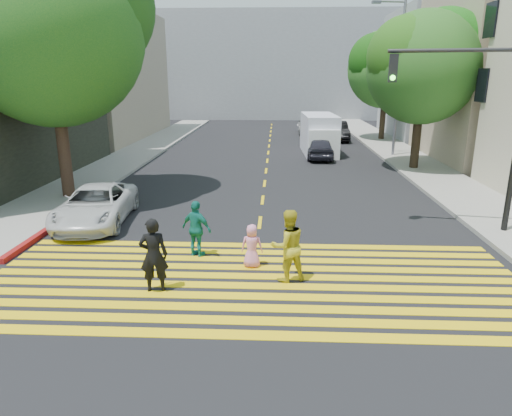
# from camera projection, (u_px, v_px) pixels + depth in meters

# --- Properties ---
(ground) EXTENTS (120.00, 120.00, 0.00)m
(ground) POSITION_uv_depth(u_px,v_px,m) (250.00, 306.00, 10.15)
(ground) COLOR black
(sidewalk_left) EXTENTS (3.00, 40.00, 0.15)m
(sidewalk_left) POSITION_uv_depth(u_px,v_px,m) (146.00, 148.00, 31.60)
(sidewalk_left) COLOR gray
(sidewalk_left) RESTS_ON ground
(sidewalk_right) EXTENTS (3.00, 60.00, 0.15)m
(sidewalk_right) POSITION_uv_depth(u_px,v_px,m) (426.00, 171.00, 24.15)
(sidewalk_right) COLOR gray
(sidewalk_right) RESTS_ON ground
(curb_red) EXTENTS (0.20, 8.00, 0.16)m
(curb_red) POSITION_uv_depth(u_px,v_px,m) (66.00, 218.00, 16.19)
(curb_red) COLOR maroon
(curb_red) RESTS_ON ground
(crosswalk) EXTENTS (13.40, 5.30, 0.01)m
(crosswalk) POSITION_uv_depth(u_px,v_px,m) (253.00, 281.00, 11.37)
(crosswalk) COLOR yellow
(crosswalk) RESTS_ON ground
(lane_line) EXTENTS (0.12, 34.40, 0.01)m
(lane_line) POSITION_uv_depth(u_px,v_px,m) (269.00, 149.00, 31.73)
(lane_line) COLOR yellow
(lane_line) RESTS_ON ground
(building_left_tan) EXTENTS (12.00, 16.00, 10.00)m
(building_left_tan) POSITION_uv_depth(u_px,v_px,m) (70.00, 75.00, 36.31)
(building_left_tan) COLOR tan
(building_left_tan) RESTS_ON ground
(building_right_grey) EXTENTS (10.00, 10.00, 10.00)m
(building_right_grey) POSITION_uv_depth(u_px,v_px,m) (456.00, 75.00, 36.88)
(building_right_grey) COLOR gray
(building_right_grey) RESTS_ON ground
(backdrop_block) EXTENTS (30.00, 8.00, 12.00)m
(backdrop_block) POSITION_uv_depth(u_px,v_px,m) (273.00, 66.00, 54.52)
(backdrop_block) COLOR gray
(backdrop_block) RESTS_ON ground
(tree_left) EXTENTS (9.30, 9.30, 10.16)m
(tree_left) POSITION_uv_depth(u_px,v_px,m) (52.00, 22.00, 17.15)
(tree_left) COLOR #361E17
(tree_left) RESTS_ON ground
(tree_right_near) EXTENTS (6.71, 6.43, 8.28)m
(tree_right_near) POSITION_uv_depth(u_px,v_px,m) (425.00, 62.00, 23.21)
(tree_right_near) COLOR black
(tree_right_near) RESTS_ON ground
(tree_right_far) EXTENTS (7.36, 7.23, 8.44)m
(tree_right_far) POSITION_uv_depth(u_px,v_px,m) (387.00, 65.00, 34.40)
(tree_right_far) COLOR black
(tree_right_far) RESTS_ON ground
(pedestrian_man) EXTENTS (0.72, 0.54, 1.80)m
(pedestrian_man) POSITION_uv_depth(u_px,v_px,m) (154.00, 255.00, 10.63)
(pedestrian_man) COLOR black
(pedestrian_man) RESTS_ON ground
(pedestrian_woman) EXTENTS (1.08, 0.96, 1.84)m
(pedestrian_woman) POSITION_uv_depth(u_px,v_px,m) (288.00, 246.00, 11.19)
(pedestrian_woman) COLOR gold
(pedestrian_woman) RESTS_ON ground
(pedestrian_child) EXTENTS (0.60, 0.42, 1.18)m
(pedestrian_child) POSITION_uv_depth(u_px,v_px,m) (252.00, 246.00, 12.08)
(pedestrian_child) COLOR pink
(pedestrian_child) RESTS_ON ground
(pedestrian_extra) EXTENTS (1.02, 0.77, 1.61)m
(pedestrian_extra) POSITION_uv_depth(u_px,v_px,m) (197.00, 229.00, 12.75)
(pedestrian_extra) COLOR #147468
(pedestrian_extra) RESTS_ON ground
(white_sedan) EXTENTS (2.56, 4.80, 1.28)m
(white_sedan) POSITION_uv_depth(u_px,v_px,m) (96.00, 205.00, 15.70)
(white_sedan) COLOR silver
(white_sedan) RESTS_ON ground
(dark_car_near) EXTENTS (1.62, 3.93, 1.33)m
(dark_car_near) POSITION_uv_depth(u_px,v_px,m) (319.00, 148.00, 27.96)
(dark_car_near) COLOR #22212A
(dark_car_near) RESTS_ON ground
(silver_car) EXTENTS (2.19, 5.07, 1.45)m
(silver_car) POSITION_uv_depth(u_px,v_px,m) (310.00, 125.00, 40.23)
(silver_car) COLOR #ADADAD
(silver_car) RESTS_ON ground
(dark_car_parked) EXTENTS (1.59, 4.49, 1.48)m
(dark_car_parked) POSITION_uv_depth(u_px,v_px,m) (337.00, 131.00, 35.88)
(dark_car_parked) COLOR black
(dark_car_parked) RESTS_ON ground
(white_van) EXTENTS (2.21, 5.38, 2.50)m
(white_van) POSITION_uv_depth(u_px,v_px,m) (319.00, 135.00, 29.71)
(white_van) COLOR silver
(white_van) RESTS_ON ground
(traffic_signal) EXTENTS (4.10, 0.90, 6.06)m
(traffic_signal) POSITION_uv_depth(u_px,v_px,m) (482.00, 110.00, 13.87)
(traffic_signal) COLOR black
(traffic_signal) RESTS_ON ground
(street_lamp) EXTENTS (2.08, 0.54, 9.22)m
(street_lamp) POSITION_uv_depth(u_px,v_px,m) (397.00, 69.00, 27.21)
(street_lamp) COLOR slate
(street_lamp) RESTS_ON ground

